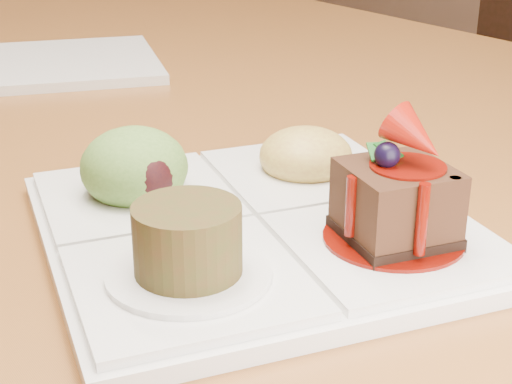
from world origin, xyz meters
TOP-DOWN VIEW (x-y plane):
  - dining_table at (0.00, 0.00)m, footprint 1.00×1.80m
  - sampler_plate at (-0.19, -0.63)m, footprint 0.35×0.35m
  - second_plate at (-0.11, -0.09)m, footprint 0.31×0.31m

SIDE VIEW (x-z plane):
  - dining_table at x=0.00m, z-range 0.31..1.06m
  - second_plate at x=-0.11m, z-range 0.75..0.76m
  - sampler_plate at x=-0.19m, z-range 0.72..0.83m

